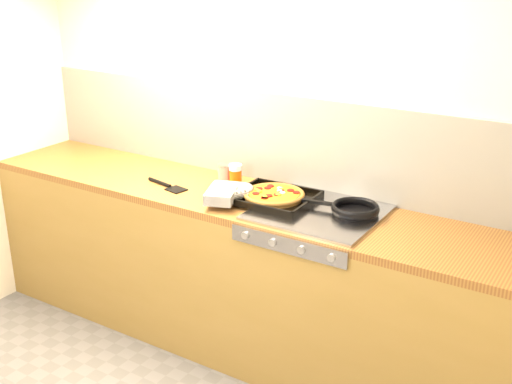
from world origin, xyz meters
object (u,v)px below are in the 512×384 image
Objects in this scene: tomato_can at (225,174)px; juice_glass at (235,175)px; pizza_on_tray at (260,195)px; frying_pan at (354,209)px.

juice_glass is (0.07, -0.00, 0.01)m from tomato_can.
tomato_can is 0.90× the size of juice_glass.
pizza_on_tray is 1.31× the size of frying_pan.
tomato_can is at bearing 175.27° from frying_pan.
juice_glass reaches higher than pizza_on_tray.
pizza_on_tray is 4.43× the size of juice_glass.
frying_pan is 0.74m from juice_glass.
juice_glass reaches higher than tomato_can.
pizza_on_tray is 0.36m from tomato_can.
tomato_can is (-0.81, 0.07, 0.02)m from frying_pan.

